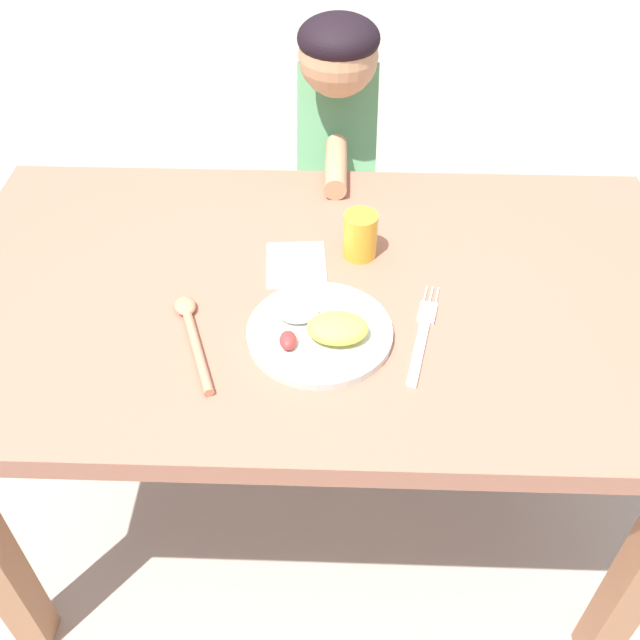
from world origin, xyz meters
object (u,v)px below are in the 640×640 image
Objects in this scene: plate at (321,331)px; fork at (422,335)px; person at (336,198)px; spoon at (192,332)px; drinking_cup at (360,235)px.

plate reaches higher than fork.
person is (0.02, 0.67, -0.19)m from plate.
plate is 0.16m from fork.
spoon is (-0.37, -0.01, 0.01)m from fork.
spoon is 0.21× the size of person.
plate is 1.00× the size of fork.
fork is at bearing -64.53° from drinking_cup.
plate is 0.70m from person.
fork is 0.23× the size of person.
person is (0.23, 0.67, -0.18)m from spoon.
person reaches higher than plate.
person is at bearing 96.06° from drinking_cup.
spoon is at bearing -140.60° from drinking_cup.
drinking_cup reaches higher than spoon.
spoon is at bearing -178.68° from plate.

